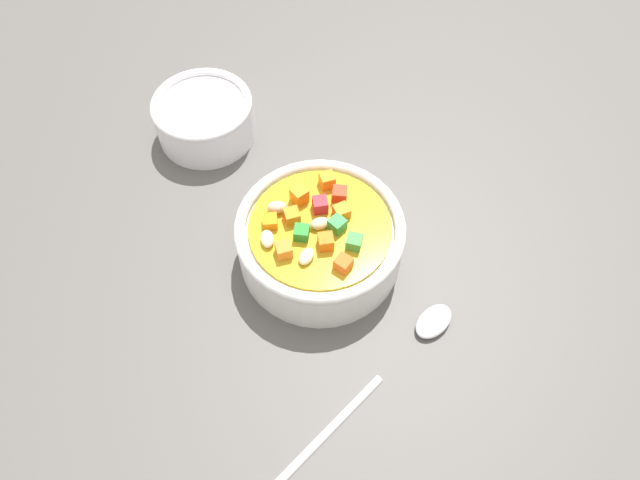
{
  "coord_description": "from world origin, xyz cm",
  "views": [
    {
      "loc": [
        23.95,
        -15.5,
        46.96
      ],
      "look_at": [
        0.0,
        0.0,
        2.71
      ],
      "focal_mm": 32.61,
      "sensor_mm": 36.0,
      "label": 1
    }
  ],
  "objects": [
    {
      "name": "ground_plane",
      "position": [
        0.0,
        0.0,
        -1.0
      ],
      "size": [
        140.0,
        140.0,
        2.0
      ],
      "primitive_type": "cube",
      "color": "#565451"
    },
    {
      "name": "soup_bowl_main",
      "position": [
        -0.01,
        -0.01,
        2.9
      ],
      "size": [
        15.16,
        15.16,
        6.39
      ],
      "color": "white",
      "rests_on": "ground_plane"
    },
    {
      "name": "spoon",
      "position": [
        12.5,
        -0.97,
        0.46
      ],
      "size": [
        6.22,
        22.03,
        1.04
      ],
      "rotation": [
        0.0,
        0.0,
        8.07
      ],
      "color": "silver",
      "rests_on": "ground_plane"
    },
    {
      "name": "side_bowl_small",
      "position": [
        -19.72,
        -1.79,
        2.49
      ],
      "size": [
        10.49,
        10.49,
        4.82
      ],
      "color": "white",
      "rests_on": "ground_plane"
    }
  ]
}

